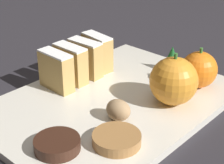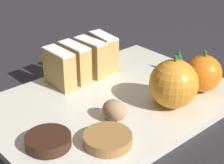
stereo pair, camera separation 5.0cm
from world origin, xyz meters
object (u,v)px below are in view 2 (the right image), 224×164
Objects in this scene: walnut at (114,110)px; orange_near at (203,73)px; chocolate_cookie at (48,141)px; orange_far at (174,84)px.

orange_near is at bearing 79.95° from walnut.
walnut is 0.63× the size of chocolate_cookie.
orange_near reaches higher than walnut.
chocolate_cookie is (-0.04, -0.27, -0.02)m from orange_near.
walnut is 0.11m from chocolate_cookie.
orange_near is 1.16× the size of chocolate_cookie.
orange_near is 1.83× the size of walnut.
chocolate_cookie is at bearing -101.40° from orange_far.
orange_near is 0.84× the size of orange_far.
orange_far reaches higher than chocolate_cookie.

